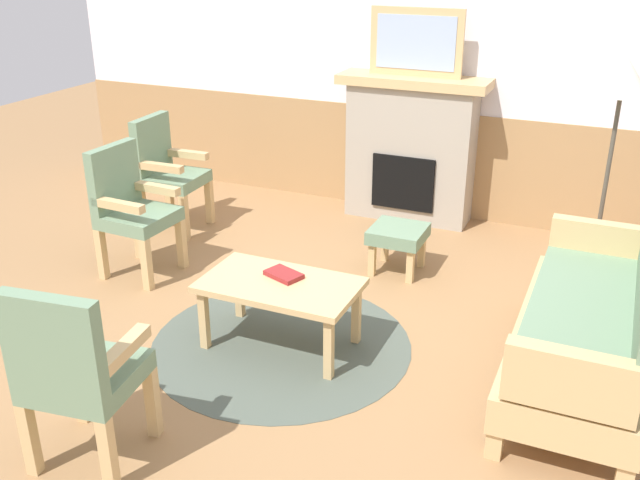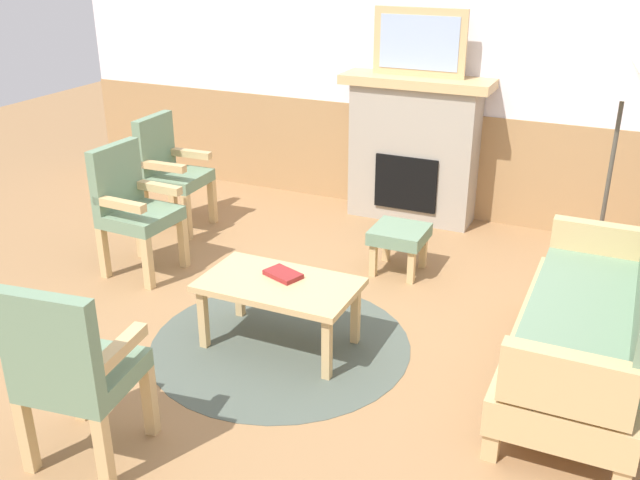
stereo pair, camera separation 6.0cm
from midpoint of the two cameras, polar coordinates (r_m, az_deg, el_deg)
name	(u,v)px [view 2 (the right image)]	position (r m, az deg, el deg)	size (l,w,h in m)	color
ground_plane	(297,338)	(4.62, -1.44, -7.85)	(14.00, 14.00, 0.00)	#997047
wall_back	(426,68)	(6.48, 8.78, 13.46)	(7.20, 0.14, 2.70)	white
fireplace	(414,148)	(6.39, 7.79, 7.32)	(1.30, 0.44, 1.28)	#A39989
framed_picture	(419,42)	(6.21, 8.25, 15.39)	(0.80, 0.04, 0.56)	tan
couch	(592,325)	(4.27, 21.34, -6.33)	(0.70, 1.80, 0.98)	tan
coffee_table	(279,290)	(4.37, -2.90, -4.02)	(0.96, 0.56, 0.44)	tan
round_rug	(281,344)	(4.56, -2.80, -8.29)	(1.64, 1.64, 0.01)	#4C564C
book_on_table	(283,274)	(4.41, -2.59, -2.76)	(0.23, 0.14, 0.03)	maroon
footstool	(399,237)	(5.41, 6.70, 0.23)	(0.40, 0.40, 0.36)	tan
armchair_near_fireplace	(132,204)	(5.48, -14.52, 2.80)	(0.50, 0.50, 0.98)	tan
armchair_by_window_left	(169,168)	(6.29, -11.72, 5.69)	(0.50, 0.50, 0.98)	tan
armchair_front_left	(72,367)	(3.55, -18.78, -9.60)	(0.54, 0.54, 0.98)	tan
floor_lamp_by_couch	(624,92)	(5.09, 23.46, 10.79)	(0.36, 0.36, 1.68)	#332D28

